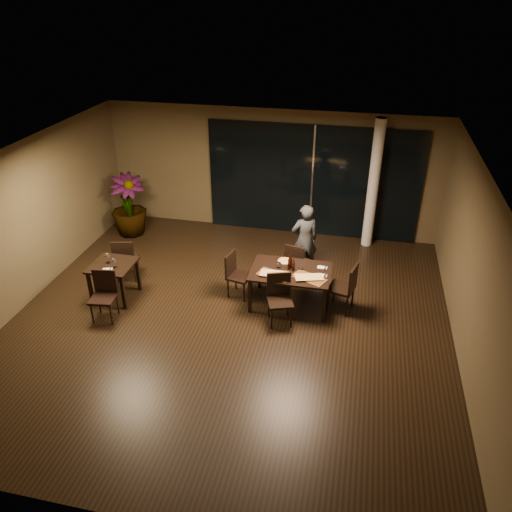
{
  "coord_description": "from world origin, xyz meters",
  "views": [
    {
      "loc": [
        2.09,
        -7.2,
        5.59
      ],
      "look_at": [
        0.35,
        0.69,
        1.05
      ],
      "focal_mm": 35.0,
      "sensor_mm": 36.0,
      "label": 1
    }
  ],
  "objects_px": {
    "chair_main_left": "(236,272)",
    "bottle_c": "(290,261)",
    "chair_side_far": "(125,258)",
    "bottle_a": "(289,262)",
    "potted_plant": "(128,206)",
    "bottle_b": "(294,265)",
    "side_table": "(113,270)",
    "chair_main_far": "(296,261)",
    "chair_side_near": "(104,292)",
    "chair_main_right": "(346,286)",
    "main_table": "(291,274)",
    "chair_main_near": "(279,296)",
    "diner": "(304,240)"
  },
  "relations": [
    {
      "from": "chair_main_near",
      "to": "chair_main_left",
      "type": "distance_m",
      "value": 1.19
    },
    {
      "from": "chair_main_right",
      "to": "bottle_a",
      "type": "bearing_deg",
      "value": -77.86
    },
    {
      "from": "chair_side_near",
      "to": "bottle_a",
      "type": "distance_m",
      "value": 3.47
    },
    {
      "from": "side_table",
      "to": "chair_main_far",
      "type": "xyz_separation_m",
      "value": [
        3.38,
        1.32,
        -0.12
      ]
    },
    {
      "from": "potted_plant",
      "to": "bottle_b",
      "type": "bearing_deg",
      "value": -26.44
    },
    {
      "from": "bottle_c",
      "to": "chair_main_far",
      "type": "bearing_deg",
      "value": 88.92
    },
    {
      "from": "main_table",
      "to": "chair_main_near",
      "type": "xyz_separation_m",
      "value": [
        -0.11,
        -0.55,
        -0.15
      ]
    },
    {
      "from": "diner",
      "to": "chair_side_near",
      "type": "bearing_deg",
      "value": 10.47
    },
    {
      "from": "bottle_c",
      "to": "potted_plant",
      "type": "bearing_deg",
      "value": 154.19
    },
    {
      "from": "chair_side_far",
      "to": "diner",
      "type": "xyz_separation_m",
      "value": [
        3.55,
        1.11,
        0.25
      ]
    },
    {
      "from": "main_table",
      "to": "bottle_c",
      "type": "relative_size",
      "value": 4.92
    },
    {
      "from": "chair_side_near",
      "to": "chair_side_far",
      "type": "bearing_deg",
      "value": 91.07
    },
    {
      "from": "potted_plant",
      "to": "bottle_a",
      "type": "relative_size",
      "value": 5.25
    },
    {
      "from": "chair_main_far",
      "to": "chair_side_far",
      "type": "height_order",
      "value": "chair_side_far"
    },
    {
      "from": "chair_main_far",
      "to": "bottle_c",
      "type": "xyz_separation_m",
      "value": [
        -0.01,
        -0.71,
        0.4
      ]
    },
    {
      "from": "main_table",
      "to": "chair_main_far",
      "type": "bearing_deg",
      "value": 91.08
    },
    {
      "from": "diner",
      "to": "potted_plant",
      "type": "bearing_deg",
      "value": -36.67
    },
    {
      "from": "side_table",
      "to": "bottle_b",
      "type": "height_order",
      "value": "bottle_b"
    },
    {
      "from": "chair_main_near",
      "to": "chair_main_right",
      "type": "height_order",
      "value": "chair_main_right"
    },
    {
      "from": "chair_main_near",
      "to": "chair_side_near",
      "type": "height_order",
      "value": "chair_main_near"
    },
    {
      "from": "main_table",
      "to": "chair_side_far",
      "type": "height_order",
      "value": "chair_side_far"
    },
    {
      "from": "main_table",
      "to": "bottle_c",
      "type": "distance_m",
      "value": 0.25
    },
    {
      "from": "diner",
      "to": "bottle_a",
      "type": "height_order",
      "value": "diner"
    },
    {
      "from": "chair_side_far",
      "to": "bottle_c",
      "type": "relative_size",
      "value": 3.13
    },
    {
      "from": "chair_main_far",
      "to": "chair_side_far",
      "type": "xyz_separation_m",
      "value": [
        -3.45,
        -0.68,
        0.03
      ]
    },
    {
      "from": "chair_side_far",
      "to": "bottle_a",
      "type": "xyz_separation_m",
      "value": [
        3.42,
        -0.09,
        0.36
      ]
    },
    {
      "from": "bottle_a",
      "to": "main_table",
      "type": "bearing_deg",
      "value": -54.41
    },
    {
      "from": "chair_main_left",
      "to": "chair_side_near",
      "type": "relative_size",
      "value": 0.98
    },
    {
      "from": "chair_main_left",
      "to": "bottle_c",
      "type": "relative_size",
      "value": 3.01
    },
    {
      "from": "side_table",
      "to": "bottle_c",
      "type": "xyz_separation_m",
      "value": [
        3.37,
        0.61,
        0.28
      ]
    },
    {
      "from": "side_table",
      "to": "chair_main_right",
      "type": "bearing_deg",
      "value": 6.63
    },
    {
      "from": "side_table",
      "to": "bottle_a",
      "type": "xyz_separation_m",
      "value": [
        3.36,
        0.55,
        0.27
      ]
    },
    {
      "from": "diner",
      "to": "bottle_c",
      "type": "xyz_separation_m",
      "value": [
        -0.12,
        -1.14,
        0.12
      ]
    },
    {
      "from": "main_table",
      "to": "bottle_b",
      "type": "distance_m",
      "value": 0.21
    },
    {
      "from": "chair_side_far",
      "to": "chair_side_near",
      "type": "relative_size",
      "value": 1.02
    },
    {
      "from": "main_table",
      "to": "bottle_b",
      "type": "height_order",
      "value": "bottle_b"
    },
    {
      "from": "bottle_b",
      "to": "potted_plant",
      "type": "bearing_deg",
      "value": 153.56
    },
    {
      "from": "chair_side_far",
      "to": "potted_plant",
      "type": "distance_m",
      "value": 2.22
    },
    {
      "from": "side_table",
      "to": "chair_main_near",
      "type": "height_order",
      "value": "chair_main_near"
    },
    {
      "from": "bottle_b",
      "to": "chair_main_right",
      "type": "bearing_deg",
      "value": 0.18
    },
    {
      "from": "chair_side_near",
      "to": "bottle_c",
      "type": "height_order",
      "value": "bottle_c"
    },
    {
      "from": "chair_side_far",
      "to": "chair_main_right",
      "type": "bearing_deg",
      "value": 164.83
    },
    {
      "from": "chair_main_right",
      "to": "bottle_c",
      "type": "xyz_separation_m",
      "value": [
        -1.08,
        0.09,
        0.35
      ]
    },
    {
      "from": "side_table",
      "to": "diner",
      "type": "relative_size",
      "value": 0.51
    },
    {
      "from": "chair_main_far",
      "to": "bottle_b",
      "type": "bearing_deg",
      "value": 106.89
    },
    {
      "from": "chair_side_far",
      "to": "bottle_a",
      "type": "height_order",
      "value": "bottle_a"
    },
    {
      "from": "main_table",
      "to": "bottle_a",
      "type": "height_order",
      "value": "bottle_a"
    },
    {
      "from": "chair_main_near",
      "to": "chair_side_near",
      "type": "distance_m",
      "value": 3.22
    },
    {
      "from": "main_table",
      "to": "chair_main_far",
      "type": "height_order",
      "value": "chair_main_far"
    },
    {
      "from": "potted_plant",
      "to": "chair_side_far",
      "type": "bearing_deg",
      "value": -67.46
    }
  ]
}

